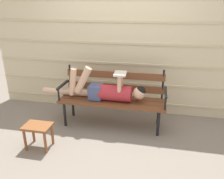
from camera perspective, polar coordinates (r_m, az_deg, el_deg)
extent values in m
plane|color=gray|center=(3.68, -0.24, -9.50)|extent=(12.00, 12.00, 0.00)
cube|color=beige|center=(3.90, 1.85, 11.78)|extent=(4.59, 0.06, 2.48)
cube|color=beige|center=(4.17, 1.60, -2.85)|extent=(4.59, 0.02, 0.04)
cube|color=beige|center=(4.04, 1.65, 1.74)|extent=(4.59, 0.02, 0.04)
cube|color=beige|center=(3.94, 1.70, 6.60)|extent=(4.59, 0.02, 0.04)
cube|color=beige|center=(3.87, 1.76, 11.69)|extent=(4.59, 0.02, 0.04)
cube|color=beige|center=(3.82, 1.82, 16.94)|extent=(4.59, 0.02, 0.04)
cube|color=brown|center=(3.41, -0.52, -4.03)|extent=(1.68, 0.15, 0.04)
cube|color=brown|center=(3.55, 0.00, -2.98)|extent=(1.68, 0.15, 0.04)
cube|color=brown|center=(3.69, 0.48, -2.01)|extent=(1.68, 0.15, 0.04)
cube|color=brown|center=(3.70, 0.71, 0.53)|extent=(1.61, 0.05, 0.11)
cube|color=brown|center=(3.63, 0.72, 3.73)|extent=(1.61, 0.05, 0.11)
cylinder|color=black|center=(3.87, -10.58, 2.82)|extent=(0.03, 0.03, 0.48)
cylinder|color=black|center=(3.61, 12.84, 1.26)|extent=(0.03, 0.03, 0.48)
cylinder|color=black|center=(3.70, -11.93, -6.24)|extent=(0.04, 0.04, 0.41)
cylinder|color=black|center=(3.43, 11.70, -8.52)|extent=(0.04, 0.04, 0.41)
cylinder|color=black|center=(4.00, -9.93, -3.92)|extent=(0.04, 0.04, 0.41)
cylinder|color=black|center=(3.75, 11.75, -5.80)|extent=(0.04, 0.04, 0.41)
cube|color=black|center=(3.70, -12.44, 1.19)|extent=(0.04, 0.44, 0.03)
cylinder|color=black|center=(3.59, -13.45, -1.29)|extent=(0.03, 0.03, 0.20)
cube|color=black|center=(3.41, 13.53, -0.67)|extent=(0.04, 0.44, 0.03)
cylinder|color=black|center=(3.28, 13.45, -3.45)|extent=(0.03, 0.03, 0.20)
cylinder|color=#B72D38|center=(3.48, 0.81, -0.93)|extent=(0.50, 0.25, 0.25)
cube|color=#475684|center=(3.55, -4.14, -0.55)|extent=(0.20, 0.23, 0.22)
sphere|color=beige|center=(3.43, 6.93, -0.92)|extent=(0.19, 0.19, 0.19)
sphere|color=black|center=(3.42, 7.29, -0.43)|extent=(0.16, 0.16, 0.16)
cylinder|color=beige|center=(3.48, -7.40, 2.41)|extent=(0.30, 0.11, 0.45)
cylinder|color=beige|center=(3.55, -9.99, 1.94)|extent=(0.15, 0.09, 0.45)
cylinder|color=beige|center=(3.79, -11.23, -0.61)|extent=(0.85, 0.10, 0.10)
cylinder|color=beige|center=(3.34, 1.84, 0.90)|extent=(0.06, 0.06, 0.31)
cylinder|color=beige|center=(3.49, 2.29, 1.79)|extent=(0.06, 0.06, 0.31)
cube|color=silver|center=(3.36, 2.11, 4.05)|extent=(0.19, 0.26, 0.03)
cube|color=brown|center=(3.21, -18.47, -8.86)|extent=(0.37, 0.26, 0.03)
cylinder|color=brown|center=(3.29, -21.29, -11.93)|extent=(0.04, 0.04, 0.31)
cylinder|color=brown|center=(3.16, -16.65, -12.85)|extent=(0.04, 0.04, 0.31)
cylinder|color=brown|center=(3.44, -19.46, -10.16)|extent=(0.04, 0.04, 0.31)
cylinder|color=brown|center=(3.31, -14.98, -10.94)|extent=(0.04, 0.04, 0.31)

